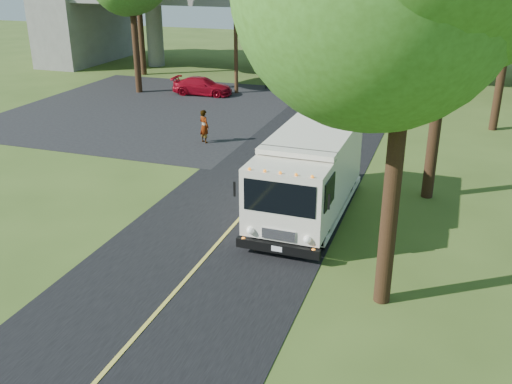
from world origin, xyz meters
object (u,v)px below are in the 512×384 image
at_px(utility_pole, 236,25).
at_px(red_sedan, 202,86).
at_px(traffic_signal, 266,43).
at_px(step_van, 308,174).
at_px(pedestrian, 204,126).

distance_m(utility_pole, red_sedan, 4.65).
bearing_deg(utility_pole, traffic_signal, 53.13).
distance_m(traffic_signal, red_sedan, 5.45).
bearing_deg(utility_pole, step_van, -62.06).
relative_size(traffic_signal, step_van, 0.72).
xyz_separation_m(utility_pole, pedestrian, (2.60, -11.34, -3.75)).
height_order(traffic_signal, pedestrian, traffic_signal).
xyz_separation_m(step_van, red_sedan, (-11.69, 17.02, -1.04)).
distance_m(red_sedan, pedestrian, 11.06).
bearing_deg(pedestrian, utility_pole, -46.87).
distance_m(traffic_signal, utility_pole, 2.86).
height_order(step_van, red_sedan, step_van).
height_order(traffic_signal, utility_pole, utility_pole).
distance_m(utility_pole, pedestrian, 12.22).
xyz_separation_m(utility_pole, red_sedan, (-1.99, -1.28, -4.00)).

